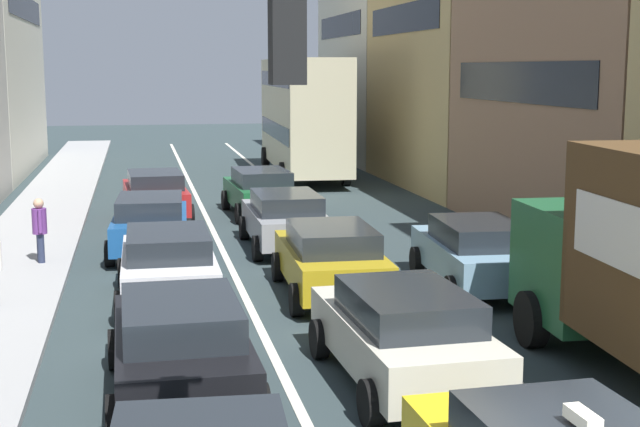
# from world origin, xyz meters

# --- Properties ---
(sidewalk_left) EXTENTS (2.60, 64.00, 0.14)m
(sidewalk_left) POSITION_xyz_m (-6.70, 20.00, 0.07)
(sidewalk_left) COLOR #9E9E9E
(sidewalk_left) RESTS_ON ground
(lane_stripe_left) EXTENTS (0.16, 60.00, 0.01)m
(lane_stripe_left) POSITION_xyz_m (-1.70, 20.00, 0.01)
(lane_stripe_left) COLOR silver
(lane_stripe_left) RESTS_ON ground
(lane_stripe_right) EXTENTS (0.16, 60.00, 0.01)m
(lane_stripe_right) POSITION_xyz_m (1.70, 20.00, 0.01)
(lane_stripe_right) COLOR silver
(lane_stripe_right) RESTS_ON ground
(building_row_right) EXTENTS (7.20, 43.90, 12.71)m
(building_row_right) POSITION_xyz_m (9.90, 22.45, 5.86)
(building_row_right) COLOR beige
(building_row_right) RESTS_ON ground
(traffic_light_pole) EXTENTS (3.58, 0.38, 5.50)m
(traffic_light_pole) POSITION_xyz_m (-4.45, 0.84, 3.82)
(traffic_light_pole) COLOR #2D2D33
(traffic_light_pole) RESTS_ON ground
(sedan_centre_lane_second) EXTENTS (2.18, 4.36, 1.49)m
(sedan_centre_lane_second) POSITION_xyz_m (-0.01, 5.77, 0.80)
(sedan_centre_lane_second) COLOR beige
(sedan_centre_lane_second) RESTS_ON ground
(wagon_left_lane_second) EXTENTS (2.12, 4.33, 1.49)m
(wagon_left_lane_second) POSITION_xyz_m (-3.27, 5.84, 0.80)
(wagon_left_lane_second) COLOR black
(wagon_left_lane_second) RESTS_ON ground
(hatchback_centre_lane_third) EXTENTS (2.18, 4.36, 1.49)m
(hatchback_centre_lane_third) POSITION_xyz_m (0.06, 11.16, 0.80)
(hatchback_centre_lane_third) COLOR #B29319
(hatchback_centre_lane_third) RESTS_ON ground
(sedan_left_lane_third) EXTENTS (2.08, 4.31, 1.49)m
(sedan_left_lane_third) POSITION_xyz_m (-3.25, 11.26, 0.80)
(sedan_left_lane_third) COLOR silver
(sedan_left_lane_third) RESTS_ON ground
(coupe_centre_lane_fourth) EXTENTS (2.08, 4.31, 1.49)m
(coupe_centre_lane_fourth) POSITION_xyz_m (-0.06, 16.24, 0.80)
(coupe_centre_lane_fourth) COLOR gray
(coupe_centre_lane_fourth) RESTS_ON ground
(sedan_left_lane_fourth) EXTENTS (2.24, 4.39, 1.49)m
(sedan_left_lane_fourth) POSITION_xyz_m (-3.51, 16.28, 0.80)
(sedan_left_lane_fourth) COLOR #194C8C
(sedan_left_lane_fourth) RESTS_ON ground
(sedan_centre_lane_fifth) EXTENTS (2.22, 4.38, 1.49)m
(sedan_centre_lane_fifth) POSITION_xyz_m (0.05, 21.72, 0.80)
(sedan_centre_lane_fifth) COLOR #19592D
(sedan_centre_lane_fifth) RESTS_ON ground
(sedan_left_lane_fifth) EXTENTS (2.24, 4.38, 1.49)m
(sedan_left_lane_fifth) POSITION_xyz_m (-3.28, 21.72, 0.80)
(sedan_left_lane_fifth) COLOR #A51E1E
(sedan_left_lane_fifth) RESTS_ON ground
(sedan_right_lane_behind_truck) EXTENTS (2.30, 4.41, 1.49)m
(sedan_right_lane_behind_truck) POSITION_xyz_m (3.22, 11.14, 0.80)
(sedan_right_lane_behind_truck) COLOR #759EB7
(sedan_right_lane_behind_truck) RESTS_ON ground
(bus_mid_queue_primary) EXTENTS (3.09, 10.58, 5.06)m
(bus_mid_queue_primary) POSITION_xyz_m (3.24, 31.55, 2.83)
(bus_mid_queue_primary) COLOR #BFB793
(bus_mid_queue_primary) RESTS_ON ground
(pedestrian_far_sidewalk) EXTENTS (0.34, 0.53, 1.66)m
(pedestrian_far_sidewalk) POSITION_xyz_m (-6.09, 15.14, 0.95)
(pedestrian_far_sidewalk) COLOR #262D47
(pedestrian_far_sidewalk) RESTS_ON ground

